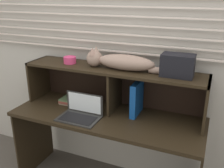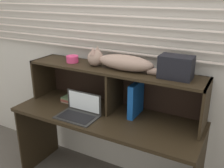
{
  "view_description": "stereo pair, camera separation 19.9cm",
  "coord_description": "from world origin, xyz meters",
  "px_view_note": "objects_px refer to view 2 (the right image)",
  "views": [
    {
      "loc": [
        0.81,
        -1.56,
        1.76
      ],
      "look_at": [
        0.0,
        0.34,
        1.0
      ],
      "focal_mm": 40.62,
      "sensor_mm": 36.0,
      "label": 1
    },
    {
      "loc": [
        0.99,
        -1.47,
        1.76
      ],
      "look_at": [
        0.0,
        0.34,
        1.0
      ],
      "focal_mm": 40.62,
      "sensor_mm": 36.0,
      "label": 2
    }
  ],
  "objects_px": {
    "laptop": "(79,112)",
    "storage_box": "(176,67)",
    "small_basket": "(72,59)",
    "cat": "(120,62)",
    "book_stack": "(75,98)",
    "binder_upright": "(136,99)"
  },
  "relations": [
    {
      "from": "cat",
      "to": "binder_upright",
      "type": "xyz_separation_m",
      "value": [
        0.15,
        0.0,
        -0.3
      ]
    },
    {
      "from": "binder_upright",
      "to": "book_stack",
      "type": "height_order",
      "value": "binder_upright"
    },
    {
      "from": "cat",
      "to": "book_stack",
      "type": "xyz_separation_m",
      "value": [
        -0.49,
        0.0,
        -0.42
      ]
    },
    {
      "from": "book_stack",
      "to": "small_basket",
      "type": "distance_m",
      "value": 0.39
    },
    {
      "from": "binder_upright",
      "to": "book_stack",
      "type": "distance_m",
      "value": 0.65
    },
    {
      "from": "laptop",
      "to": "small_basket",
      "type": "distance_m",
      "value": 0.51
    },
    {
      "from": "cat",
      "to": "laptop",
      "type": "height_order",
      "value": "cat"
    },
    {
      "from": "cat",
      "to": "book_stack",
      "type": "relative_size",
      "value": 3.89
    },
    {
      "from": "small_basket",
      "to": "storage_box",
      "type": "bearing_deg",
      "value": 0.0
    },
    {
      "from": "cat",
      "to": "laptop",
      "type": "relative_size",
      "value": 2.51
    },
    {
      "from": "book_stack",
      "to": "binder_upright",
      "type": "bearing_deg",
      "value": -0.11
    },
    {
      "from": "book_stack",
      "to": "small_basket",
      "type": "bearing_deg",
      "value": -116.73
    },
    {
      "from": "cat",
      "to": "small_basket",
      "type": "height_order",
      "value": "cat"
    },
    {
      "from": "laptop",
      "to": "storage_box",
      "type": "bearing_deg",
      "value": 18.64
    },
    {
      "from": "binder_upright",
      "to": "storage_box",
      "type": "relative_size",
      "value": 1.18
    },
    {
      "from": "storage_box",
      "to": "laptop",
      "type": "bearing_deg",
      "value": -161.36
    },
    {
      "from": "laptop",
      "to": "small_basket",
      "type": "xyz_separation_m",
      "value": [
        -0.23,
        0.24,
        0.38
      ]
    },
    {
      "from": "binder_upright",
      "to": "small_basket",
      "type": "relative_size",
      "value": 2.63
    },
    {
      "from": "laptop",
      "to": "binder_upright",
      "type": "xyz_separation_m",
      "value": [
        0.41,
        0.24,
        0.11
      ]
    },
    {
      "from": "binder_upright",
      "to": "book_stack",
      "type": "relative_size",
      "value": 1.32
    },
    {
      "from": "laptop",
      "to": "small_basket",
      "type": "bearing_deg",
      "value": 133.46
    },
    {
      "from": "book_stack",
      "to": "storage_box",
      "type": "xyz_separation_m",
      "value": [
        0.96,
        -0.0,
        0.45
      ]
    }
  ]
}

